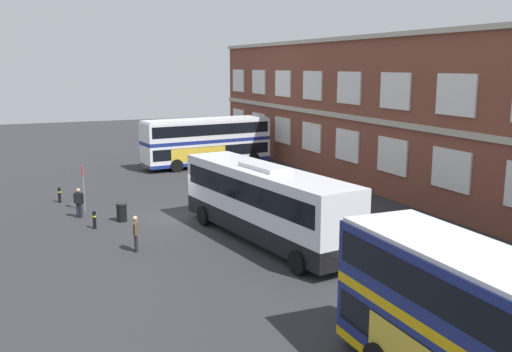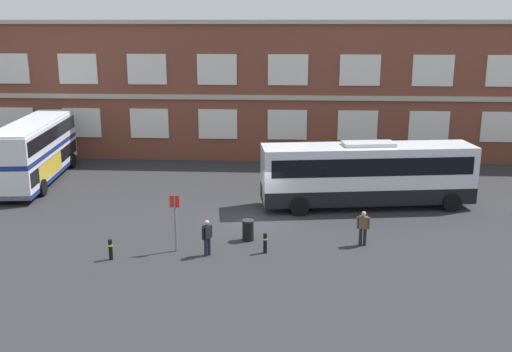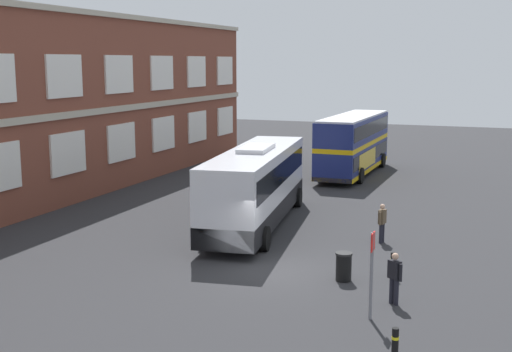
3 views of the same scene
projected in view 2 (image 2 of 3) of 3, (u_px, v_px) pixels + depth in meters
The scene contains 10 objects.
ground_plane at pixel (259, 210), 33.21m from camera, with size 120.00×120.00×0.00m, color #2B2B2D.
brick_terminal_building at pixel (288, 89), 47.24m from camera, with size 57.72×8.19×10.49m.
double_decker_near at pixel (36, 150), 38.50m from camera, with size 3.80×11.22×4.07m.
touring_coach at pixel (367, 175), 33.31m from camera, with size 12.24×4.28×3.80m.
waiting_passenger at pixel (207, 236), 26.49m from camera, with size 0.46×0.57×1.70m.
second_passenger at pixel (363, 227), 27.71m from camera, with size 0.64×0.31×1.70m.
bus_stand_flag at pixel (175, 218), 26.83m from camera, with size 0.44×0.10×2.70m.
station_litter_bin at pixel (248, 230), 28.48m from camera, with size 0.60×0.60×1.03m.
safety_bollard_west at pixel (265, 243), 26.90m from camera, with size 0.19×0.19×0.95m.
safety_bollard_east at pixel (111, 249), 26.14m from camera, with size 0.19×0.19×0.95m.
Camera 2 is at (1.72, -29.57, 10.34)m, focal length 41.05 mm.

